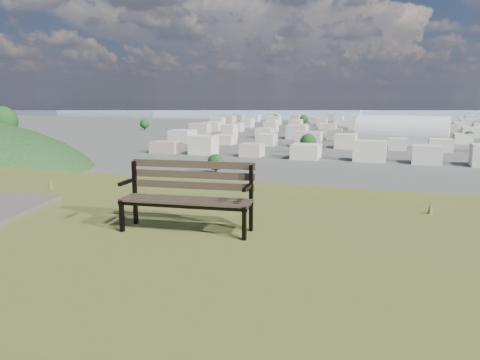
% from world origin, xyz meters
% --- Properties ---
extents(park_bench, '(1.63, 0.66, 0.83)m').
position_xyz_m(park_bench, '(-0.45, 1.40, 25.47)').
color(park_bench, '#463B28').
rests_on(park_bench, hilltop_mesa).
extents(grass_tufts, '(12.49, 7.38, 0.28)m').
position_xyz_m(grass_tufts, '(-0.13, -0.44, 25.11)').
color(grass_tufts, brown).
rests_on(grass_tufts, hilltop_mesa).
extents(arena, '(53.33, 27.69, 21.56)m').
position_xyz_m(arena, '(2.53, 286.96, 5.08)').
color(arena, silver).
rests_on(arena, ground).
extents(city_blocks, '(395.00, 361.00, 7.00)m').
position_xyz_m(city_blocks, '(0.00, 394.44, 3.50)').
color(city_blocks, beige).
rests_on(city_blocks, ground).
extents(city_trees, '(406.52, 387.20, 9.98)m').
position_xyz_m(city_trees, '(-26.39, 319.00, 4.83)').
color(city_trees, '#38241C').
rests_on(city_trees, ground).
extents(bay_water, '(2400.00, 700.00, 0.12)m').
position_xyz_m(bay_water, '(0.00, 900.00, 0.00)').
color(bay_water, '#8495A8').
rests_on(bay_water, ground).
extents(far_hills, '(2050.00, 340.00, 60.00)m').
position_xyz_m(far_hills, '(-60.92, 1402.93, 25.47)').
color(far_hills, '#9FACC6').
rests_on(far_hills, ground).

